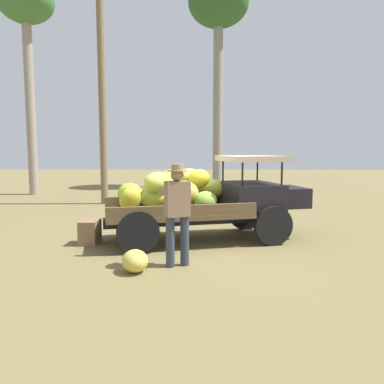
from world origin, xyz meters
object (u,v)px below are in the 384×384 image
Objects in this scene: wooden_crate at (90,232)px; loose_banana_bunch at (135,261)px; truck at (209,197)px; farmer at (177,209)px.

wooden_crate reaches higher than loose_banana_bunch.
wooden_crate is 0.92× the size of loose_banana_bunch.
farmer is (-0.57, -1.98, 0.06)m from truck.
farmer is 1.11m from loose_banana_bunch.
farmer is at bearing 26.35° from loose_banana_bunch.
farmer is at bearing -37.45° from wooden_crate.
farmer is 3.21× the size of loose_banana_bunch.
wooden_crate is 2.23m from loose_banana_bunch.
truck is at bearing -37.86° from farmer.
wooden_crate is at bearing 176.37° from truck.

